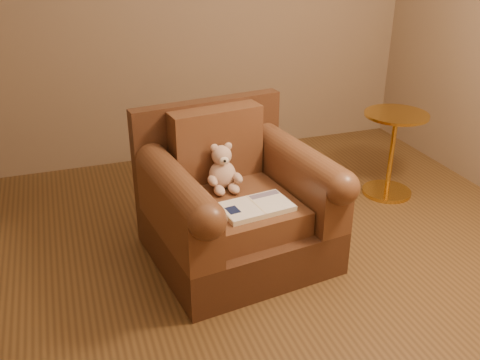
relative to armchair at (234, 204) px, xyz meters
name	(u,v)px	position (x,y,z in m)	size (l,w,h in m)	color
floor	(272,280)	(0.11, -0.35, -0.34)	(4.00, 4.00, 0.00)	brown
armchair	(234,204)	(0.00, 0.00, 0.00)	(1.10, 1.05, 0.88)	#452717
teddy_bear	(223,171)	(-0.04, 0.08, 0.19)	(0.21, 0.23, 0.28)	#CDA68F
guidebook	(256,207)	(0.05, -0.25, 0.10)	(0.42, 0.29, 0.03)	beige
side_table	(392,152)	(1.36, 0.38, 0.00)	(0.46, 0.46, 0.64)	gold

